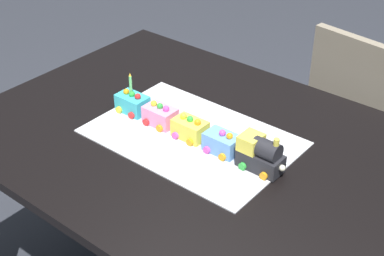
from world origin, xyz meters
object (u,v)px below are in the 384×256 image
dining_table (200,168)px  cake_car_gondola_sky_blue (222,143)px  cake_locomotive (260,154)px  birthday_candle (130,82)px  chair (365,121)px  cake_car_flatbed_lemon (190,128)px  cake_car_hopper_turquoise (133,103)px  cake_car_tanker_bubblegum (160,115)px

dining_table → cake_car_gondola_sky_blue: bearing=172.8°
cake_locomotive → birthday_candle: birthday_candle is taller
chair → cake_car_flatbed_lemon: 0.92m
chair → cake_car_hopper_turquoise: (0.45, 0.84, 0.30)m
cake_car_hopper_turquoise → birthday_candle: size_ratio=1.54×
cake_locomotive → cake_car_hopper_turquoise: 0.48m
cake_locomotive → cake_car_tanker_bubblegum: cake_locomotive is taller
dining_table → cake_locomotive: cake_locomotive is taller
cake_car_gondola_sky_blue → birthday_candle: 0.37m
cake_car_gondola_sky_blue → cake_car_hopper_turquoise: bearing=0.0°
dining_table → chair: bearing=-102.6°
cake_locomotive → dining_table: bearing=-3.0°
cake_car_tanker_bubblegum → birthday_candle: (0.12, -0.00, 0.07)m
dining_table → birthday_candle: 0.34m
cake_car_tanker_bubblegum → cake_car_hopper_turquoise: (0.12, 0.00, 0.00)m
cake_car_tanker_bubblegum → cake_car_gondola_sky_blue: bearing=-180.0°
dining_table → chair: (-0.19, -0.83, -0.16)m
cake_car_flatbed_lemon → cake_car_tanker_bubblegum: same height
cake_car_tanker_bubblegum → cake_car_hopper_turquoise: size_ratio=1.00×
dining_table → cake_car_gondola_sky_blue: 0.17m
chair → birthday_candle: (0.45, 0.84, 0.37)m
cake_car_flatbed_lemon → cake_car_hopper_turquoise: (0.24, 0.00, 0.00)m
chair → cake_locomotive: 0.90m
chair → cake_car_gondola_sky_blue: 0.90m
cake_locomotive → cake_car_hopper_turquoise: (0.48, 0.00, -0.02)m
dining_table → cake_car_hopper_turquoise: size_ratio=14.00×
chair → birthday_candle: size_ratio=13.27×
birthday_candle → chair: bearing=-118.3°
chair → dining_table: bearing=85.1°
birthday_candle → cake_car_flatbed_lemon: bearing=180.0°
cake_car_tanker_bubblegum → cake_car_hopper_turquoise: same height
dining_table → cake_car_flatbed_lemon: size_ratio=14.00×
dining_table → cake_car_gondola_sky_blue: (-0.09, 0.01, 0.14)m
cake_locomotive → cake_car_gondola_sky_blue: size_ratio=1.40×
cake_locomotive → cake_car_hopper_turquoise: bearing=0.0°
dining_table → cake_car_tanker_bubblegum: (0.15, 0.01, 0.14)m
chair → cake_car_flatbed_lemon: bearing=83.5°
dining_table → chair: chair is taller
cake_car_hopper_turquoise → cake_car_flatbed_lemon: bearing=180.0°
chair → cake_car_gondola_sky_blue: chair is taller
dining_table → cake_car_tanker_bubblegum: 0.20m
cake_locomotive → cake_car_gondola_sky_blue: bearing=0.0°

